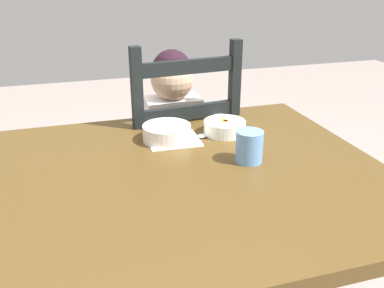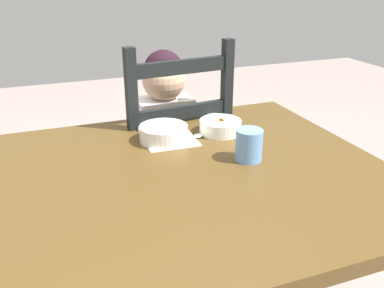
% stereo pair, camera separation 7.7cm
% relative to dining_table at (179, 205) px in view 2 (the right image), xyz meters
% --- Properties ---
extents(dining_table, '(1.19, 0.98, 0.73)m').
position_rel_dining_table_xyz_m(dining_table, '(0.00, 0.00, 0.00)').
color(dining_table, '#503A19').
rests_on(dining_table, ground).
extents(dining_chair, '(0.46, 0.46, 1.02)m').
position_rel_dining_table_xyz_m(dining_chair, '(0.14, 0.54, -0.15)').
color(dining_chair, black).
rests_on(dining_chair, ground).
extents(child_figure, '(0.32, 0.31, 0.97)m').
position_rel_dining_table_xyz_m(child_figure, '(0.13, 0.53, 0.01)').
color(child_figure, white).
rests_on(child_figure, ground).
extents(bowl_of_peas, '(0.16, 0.16, 0.05)m').
position_rel_dining_table_xyz_m(bowl_of_peas, '(0.03, 0.24, 0.13)').
color(bowl_of_peas, white).
rests_on(bowl_of_peas, dining_table).
extents(bowl_of_carrots, '(0.14, 0.14, 0.05)m').
position_rel_dining_table_xyz_m(bowl_of_carrots, '(0.23, 0.24, 0.13)').
color(bowl_of_carrots, white).
rests_on(bowl_of_carrots, dining_table).
extents(spoon, '(0.14, 0.07, 0.01)m').
position_rel_dining_table_xyz_m(spoon, '(0.17, 0.24, 0.11)').
color(spoon, silver).
rests_on(spoon, dining_table).
extents(drinking_cup, '(0.08, 0.08, 0.09)m').
position_rel_dining_table_xyz_m(drinking_cup, '(0.22, 0.01, 0.15)').
color(drinking_cup, '#679CDF').
rests_on(drinking_cup, dining_table).
extents(paper_napkin, '(0.17, 0.16, 0.00)m').
position_rel_dining_table_xyz_m(paper_napkin, '(0.05, 0.23, 0.10)').
color(paper_napkin, white).
rests_on(paper_napkin, dining_table).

